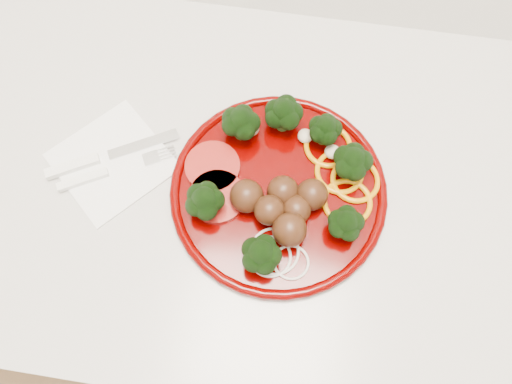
# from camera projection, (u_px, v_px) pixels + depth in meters

# --- Properties ---
(counter) EXTENTS (2.40, 0.60, 0.90)m
(counter) POSITION_uv_depth(u_px,v_px,m) (182.00, 245.00, 1.14)
(counter) COLOR silver
(counter) RESTS_ON ground
(plate) EXTENTS (0.30, 0.30, 0.06)m
(plate) POSITION_uv_depth(u_px,v_px,m) (282.00, 187.00, 0.68)
(plate) COLOR #480000
(plate) RESTS_ON counter
(napkin) EXTENTS (0.20, 0.20, 0.00)m
(napkin) POSITION_uv_depth(u_px,v_px,m) (112.00, 162.00, 0.72)
(napkin) COLOR white
(napkin) RESTS_ON counter
(knife) EXTENTS (0.18, 0.11, 0.01)m
(knife) POSITION_uv_depth(u_px,v_px,m) (95.00, 159.00, 0.71)
(knife) COLOR silver
(knife) RESTS_ON napkin
(fork) EXTENTS (0.16, 0.10, 0.01)m
(fork) POSITION_uv_depth(u_px,v_px,m) (97.00, 175.00, 0.70)
(fork) COLOR white
(fork) RESTS_ON napkin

